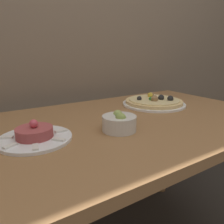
{
  "coord_description": "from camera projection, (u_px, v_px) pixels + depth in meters",
  "views": [
    {
      "loc": [
        -0.42,
        -0.3,
        1.03
      ],
      "look_at": [
        0.02,
        0.39,
        0.8
      ],
      "focal_mm": 35.0,
      "sensor_mm": 36.0,
      "label": 1
    }
  ],
  "objects": [
    {
      "name": "small_bowl",
      "position": [
        119.0,
        122.0,
        0.76
      ],
      "size": [
        0.12,
        0.12,
        0.07
      ],
      "color": "silver",
      "rests_on": "dining_table"
    },
    {
      "name": "dining_table",
      "position": [
        108.0,
        145.0,
        0.87
      ],
      "size": [
        1.48,
        0.78,
        0.76
      ],
      "color": "olive",
      "rests_on": "ground_plane"
    },
    {
      "name": "pizza_plate",
      "position": [
        154.0,
        102.0,
        1.13
      ],
      "size": [
        0.32,
        0.32,
        0.06
      ],
      "color": "white",
      "rests_on": "dining_table"
    },
    {
      "name": "tartare_plate",
      "position": [
        35.0,
        136.0,
        0.68
      ],
      "size": [
        0.23,
        0.23,
        0.07
      ],
      "color": "white",
      "rests_on": "dining_table"
    }
  ]
}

